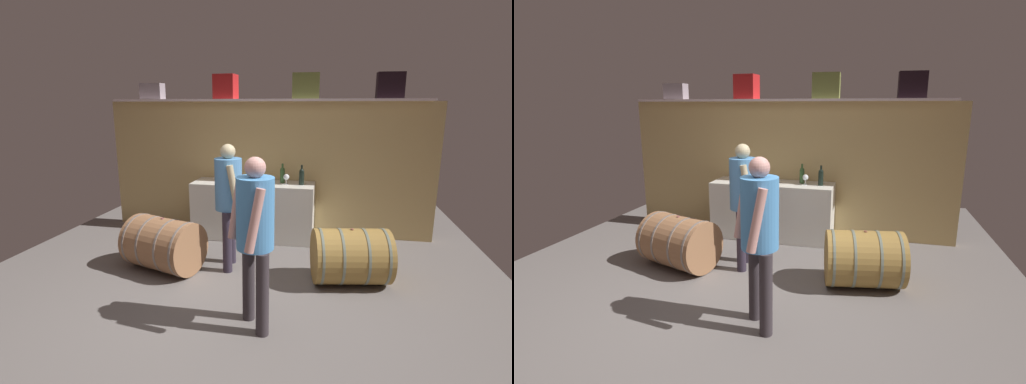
{
  "view_description": "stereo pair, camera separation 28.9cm",
  "coord_description": "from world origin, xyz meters",
  "views": [
    {
      "loc": [
        1.01,
        -3.11,
        1.97
      ],
      "look_at": [
        0.16,
        1.05,
        0.98
      ],
      "focal_mm": 26.21,
      "sensor_mm": 36.0,
      "label": 1
    },
    {
      "loc": [
        1.29,
        -3.04,
        1.97
      ],
      "look_at": [
        0.16,
        1.05,
        0.98
      ],
      "focal_mm": 26.21,
      "sensor_mm": 36.0,
      "label": 2
    }
  ],
  "objects": [
    {
      "name": "work_cabinet",
      "position": [
        -0.12,
        2.2,
        0.43
      ],
      "size": [
        1.81,
        0.57,
        0.85
      ],
      "primitive_type": "cube",
      "color": "white",
      "rests_on": "ground"
    },
    {
      "name": "back_wall_panel",
      "position": [
        0.0,
        2.55,
        1.01
      ],
      "size": [
        5.02,
        0.1,
        2.03
      ],
      "primitive_type": "cube",
      "color": "tan",
      "rests_on": "ground"
    },
    {
      "name": "high_shelf_board",
      "position": [
        0.0,
        2.4,
        2.05
      ],
      "size": [
        4.62,
        0.4,
        0.03
      ],
      "primitive_type": "cube",
      "color": "silver",
      "rests_on": "back_wall_panel"
    },
    {
      "name": "visitor_tasting",
      "position": [
        -0.18,
        1.08,
        0.94
      ],
      "size": [
        0.36,
        0.47,
        1.54
      ],
      "rotation": [
        0.0,
        0.0,
        -1.48
      ],
      "color": "#2E2634",
      "rests_on": "ground"
    },
    {
      "name": "wine_barrel_far",
      "position": [
        1.26,
        0.94,
        0.32
      ],
      "size": [
        0.94,
        0.77,
        0.64
      ],
      "rotation": [
        0.0,
        0.0,
        0.19
      ],
      "color": "olive",
      "rests_on": "ground"
    },
    {
      "name": "winemaker_pouring",
      "position": [
        0.38,
        -0.12,
        0.96
      ],
      "size": [
        0.44,
        0.47,
        1.56
      ],
      "rotation": [
        0.0,
        0.0,
        2.23
      ],
      "color": "#342D31",
      "rests_on": "ground"
    },
    {
      "name": "wine_bottle_dark",
      "position": [
        0.59,
        2.2,
        0.98
      ],
      "size": [
        0.07,
        0.07,
        0.29
      ],
      "color": "black",
      "rests_on": "work_cabinet"
    },
    {
      "name": "toolcase_red",
      "position": [
        -0.58,
        2.4,
        2.24
      ],
      "size": [
        0.33,
        0.3,
        0.35
      ],
      "primitive_type": "cube",
      "rotation": [
        0.0,
        0.0,
        -0.05
      ],
      "color": "red",
      "rests_on": "high_shelf_board"
    },
    {
      "name": "ground_plane",
      "position": [
        0.0,
        0.64,
        -0.01
      ],
      "size": [
        6.22,
        8.3,
        0.02
      ],
      "primitive_type": "cube",
      "color": "#68625F"
    },
    {
      "name": "toolcase_olive",
      "position": [
        0.6,
        2.4,
        2.24
      ],
      "size": [
        0.39,
        0.3,
        0.35
      ],
      "primitive_type": "cube",
      "rotation": [
        0.0,
        0.0,
        0.04
      ],
      "color": "olive",
      "rests_on": "high_shelf_board"
    },
    {
      "name": "toolcase_grey",
      "position": [
        -1.75,
        2.4,
        2.18
      ],
      "size": [
        0.35,
        0.19,
        0.24
      ],
      "primitive_type": "cube",
      "rotation": [
        0.0,
        0.0,
        -0.03
      ],
      "color": "gray",
      "rests_on": "high_shelf_board"
    },
    {
      "name": "toolcase_black",
      "position": [
        1.74,
        2.4,
        2.24
      ],
      "size": [
        0.36,
        0.22,
        0.35
      ],
      "primitive_type": "cube",
      "rotation": [
        0.0,
        0.0,
        0.03
      ],
      "color": "black",
      "rests_on": "high_shelf_board"
    },
    {
      "name": "wine_bottle_green",
      "position": [
        0.3,
        2.28,
        0.98
      ],
      "size": [
        0.07,
        0.07,
        0.29
      ],
      "color": "#34582C",
      "rests_on": "work_cabinet"
    },
    {
      "name": "wine_glass",
      "position": [
        0.37,
        2.18,
        0.95
      ],
      "size": [
        0.09,
        0.09,
        0.15
      ],
      "color": "white",
      "rests_on": "work_cabinet"
    },
    {
      "name": "wine_barrel_near",
      "position": [
        -0.95,
        0.85,
        0.33
      ],
      "size": [
        1.02,
        0.87,
        0.66
      ],
      "rotation": [
        0.0,
        0.0,
        -0.31
      ],
      "color": "#946643",
      "rests_on": "ground"
    },
    {
      "name": "red_funnel",
      "position": [
        -0.68,
        2.29,
        0.9
      ],
      "size": [
        0.11,
        0.11,
        0.11
      ],
      "primitive_type": "cone",
      "color": "red",
      "rests_on": "work_cabinet"
    }
  ]
}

